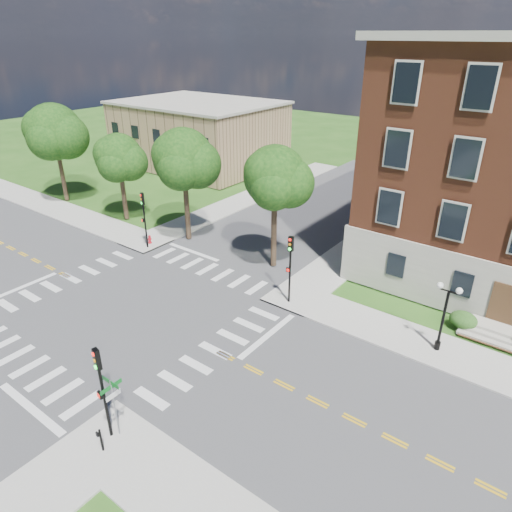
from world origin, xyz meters
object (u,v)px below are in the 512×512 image
Objects in this scene: twin_lamp_west at (444,314)px; push_button_post at (101,439)px; fire_hydrant at (150,239)px; traffic_signal_nw at (144,213)px; street_sign_pole at (113,397)px; traffic_signal_se at (101,383)px; traffic_signal_ne at (290,261)px.

push_button_post is at bearing -120.53° from twin_lamp_west.
push_button_post is (-9.43, -15.98, -1.73)m from twin_lamp_west.
traffic_signal_nw is at bearing -56.43° from fire_hydrant.
traffic_signal_nw is at bearing 135.44° from street_sign_pole.
traffic_signal_se and traffic_signal_ne have the same top height.
traffic_signal_ne is 14.41m from traffic_signal_nw.
traffic_signal_ne is 6.40× the size of fire_hydrant.
twin_lamp_west is at bearing 57.28° from street_sign_pole.
fire_hydrant is (-14.91, 14.92, -1.84)m from street_sign_pole.
push_button_post is at bearing -46.23° from traffic_signal_nw.
traffic_signal_ne reaches higher than fire_hydrant.
push_button_post is (0.24, -15.18, -2.39)m from traffic_signal_ne.
twin_lamp_west is at bearing 4.73° from traffic_signal_ne.
traffic_signal_se is 0.95m from street_sign_pole.
street_sign_pole is at bearing 50.30° from traffic_signal_se.
traffic_signal_ne is (0.17, 14.43, 0.00)m from traffic_signal_se.
traffic_signal_nw is at bearing 179.53° from traffic_signal_ne.
traffic_signal_se is 1.00× the size of traffic_signal_ne.
push_button_post is at bearing -89.08° from traffic_signal_ne.
fire_hydrant is (-14.84, 0.78, -2.72)m from traffic_signal_ne.
traffic_signal_ne is 15.37m from push_button_post.
fire_hydrant is at bearing 177.01° from traffic_signal_ne.
twin_lamp_west is (9.67, 0.80, -0.66)m from traffic_signal_ne.
twin_lamp_west is 24.60m from fire_hydrant.
traffic_signal_se is 4.00× the size of push_button_post.
traffic_signal_se is at bearing -122.86° from twin_lamp_west.
traffic_signal_se is 14.43m from traffic_signal_ne.
traffic_signal_ne and traffic_signal_nw have the same top height.
fire_hydrant is at bearing 134.99° from street_sign_pole.
street_sign_pole is (0.24, 0.29, -0.88)m from traffic_signal_se.
fire_hydrant is at bearing 133.40° from push_button_post.
traffic_signal_nw is (-14.24, 14.55, 0.00)m from traffic_signal_se.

